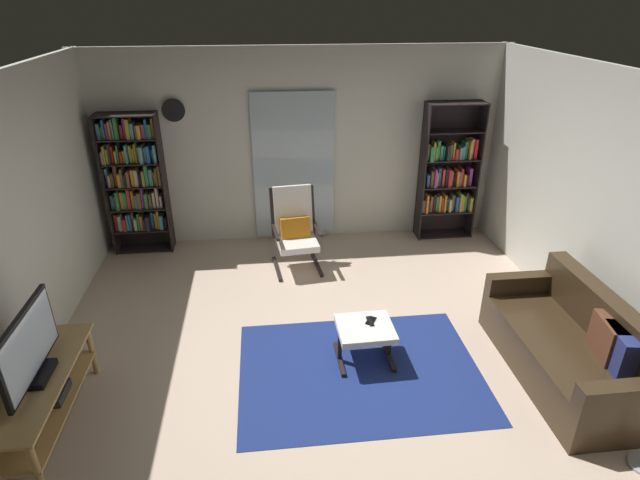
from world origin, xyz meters
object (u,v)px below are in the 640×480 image
lounge_armchair (295,227)px  ottoman (365,332)px  wall_clock (173,110)px  television (29,349)px  cell_phone (371,321)px  bookshelf_near_sofa (448,174)px  bookshelf_near_tv (135,180)px  tv_remote (370,321)px  leather_sofa (572,348)px  tv_stand (44,394)px

lounge_armchair → ottoman: (0.52, -1.97, -0.22)m
lounge_armchair → wall_clock: wall_clock is taller
television → cell_phone: (2.74, 0.63, -0.40)m
bookshelf_near_sofa → wall_clock: wall_clock is taller
cell_phone → wall_clock: (-2.03, 2.71, 1.46)m
bookshelf_near_tv → bookshelf_near_sofa: 4.19m
tv_remote → cell_phone: 0.02m
cell_phone → lounge_armchair: bearing=138.8°
bookshelf_near_tv → wall_clock: 1.03m
bookshelf_near_sofa → ottoman: 3.18m
cell_phone → wall_clock: bearing=158.4°
ottoman → cell_phone: (0.07, 0.07, 0.07)m
lounge_armchair → leather_sofa: bearing=-45.9°
television → tv_remote: 2.83m
leather_sofa → ottoman: size_ratio=3.32×
tv_stand → television: 0.44m
television → lounge_armchair: bearing=49.6°
leather_sofa → ottoman: bearing=166.5°
leather_sofa → wall_clock: size_ratio=6.08×
tv_stand → cell_phone: size_ratio=9.95×
tv_remote → ottoman: bearing=-138.2°
television → cell_phone: size_ratio=6.45×
tv_stand → leather_sofa: 4.48m
television → tv_remote: television is taller
lounge_armchair → tv_remote: lounge_armchair is taller
tv_stand → tv_remote: (2.73, 0.61, 0.05)m
ottoman → television: bearing=-168.1°
bookshelf_near_sofa → ottoman: bookshelf_near_sofa is taller
bookshelf_near_tv → cell_phone: bearing=-44.8°
television → leather_sofa: (4.48, 0.13, -0.49)m
cell_phone → tv_remote: bearing=-102.6°
lounge_armchair → tv_remote: size_ratio=7.10×
wall_clock → bookshelf_near_sofa: bearing=-2.1°
bookshelf_near_sofa → cell_phone: bookshelf_near_sofa is taller
cell_phone → bookshelf_near_tv: bearing=166.7°
ottoman → lounge_armchair: bearing=104.8°
tv_stand → ottoman: tv_stand is taller
television → wall_clock: (0.71, 3.35, 1.06)m
tv_stand → tv_remote: size_ratio=9.68×
tv_stand → ottoman: 2.73m
bookshelf_near_tv → bookshelf_near_sofa: bookshelf_near_sofa is taller
ottoman → cell_phone: bearing=46.8°
tv_stand → cell_phone: (2.74, 0.62, 0.04)m
wall_clock → tv_remote: bearing=-53.4°
bookshelf_near_sofa → ottoman: bearing=-122.0°
tv_stand → lounge_armchair: bearing=49.5°
bookshelf_near_sofa → wall_clock: bearing=177.9°
bookshelf_near_sofa → ottoman: size_ratio=3.59×
television → bookshelf_near_sofa: 5.39m
lounge_armchair → cell_phone: lounge_armchair is taller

